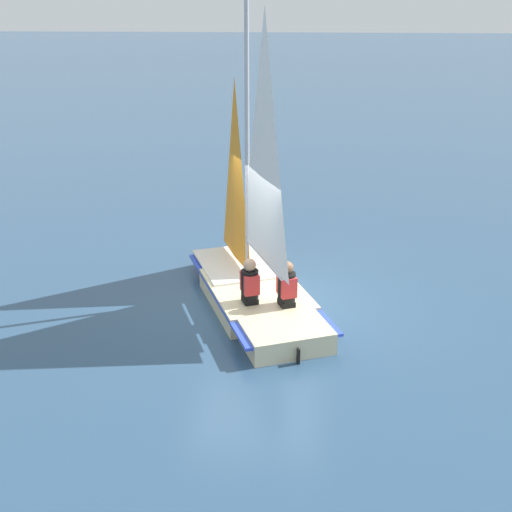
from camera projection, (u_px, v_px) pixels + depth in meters
name	position (u px, v px, depth m)	size (l,w,h in m)	color
ground_plane	(256.00, 305.00, 11.75)	(260.00, 260.00, 0.00)	#2D4C6B
sailboat_main	(256.00, 268.00, 11.49)	(4.40, 3.11, 5.25)	beige
sailor_helm	(250.00, 289.00, 10.92)	(0.42, 0.39, 1.16)	black
sailor_crew	(287.00, 291.00, 10.81)	(0.42, 0.39, 1.16)	black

